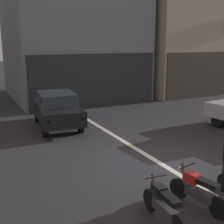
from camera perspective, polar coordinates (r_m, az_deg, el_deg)
The scene contains 5 objects.
ground_plane at distance 9.79m, azimuth 9.59°, elevation -9.95°, with size 120.00×120.00×0.00m, color #2B2B30.
lane_centre_line at distance 14.76m, azimuth -4.30°, elevation -1.75°, with size 0.20×18.00×0.01m, color silver.
car_black_crossing_near at distance 13.75m, azimuth -10.68°, elevation 0.70°, with size 2.18×4.26×1.64m.
motorcycle_black_row_leftmost at distance 6.69m, azimuth 9.95°, elevation -17.28°, with size 0.55×1.67×0.98m.
motorcycle_red_row_left_mid at distance 7.43m, azimuth 16.30°, elevation -14.33°, with size 0.55×1.65×0.98m.
Camera 1 is at (-5.44, -7.18, 3.84)m, focal length 46.99 mm.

